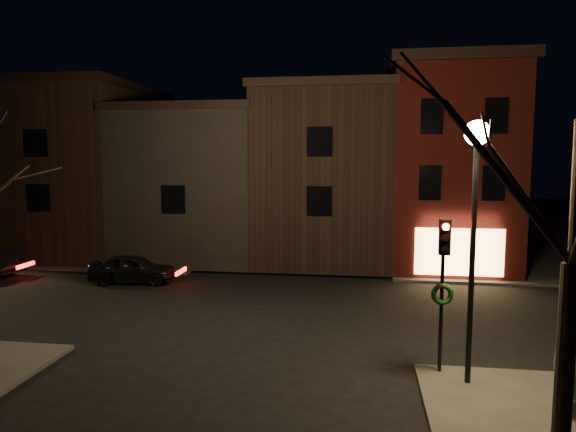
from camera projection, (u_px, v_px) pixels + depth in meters
The scene contains 9 objects.
ground at pixel (268, 308), 19.65m from camera, with size 120.00×120.00×0.00m, color black.
sidewalk_far_left at pixel (73, 228), 42.16m from camera, with size 30.00×30.00×0.12m, color #2D2B28.
corner_building at pixel (448, 165), 27.24m from camera, with size 6.50×8.50×10.50m.
row_building_a at pixel (327, 174), 29.24m from camera, with size 7.30×10.30×9.40m.
row_building_b at pixel (204, 182), 30.32m from camera, with size 7.80×10.30×8.40m.
row_building_c at pixel (89, 169), 31.27m from camera, with size 7.30×10.30×9.90m.
street_lamp_near at pixel (475, 180), 12.30m from camera, with size 0.60×0.60×6.48m.
traffic_signal at pixel (443, 272), 13.13m from camera, with size 0.58×0.38×4.05m.
parked_car_a at pixel (133, 269), 23.70m from camera, with size 1.56×3.89×1.33m, color black.
Camera 1 is at (3.51, -18.84, 5.66)m, focal length 32.00 mm.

